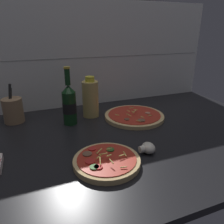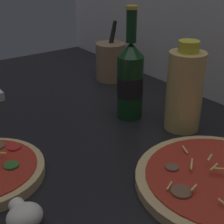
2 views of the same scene
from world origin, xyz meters
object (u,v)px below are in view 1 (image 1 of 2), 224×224
beer_bottle (69,104)px  utensil_crock (13,110)px  oil_bottle (90,98)px  mushroom_left (148,148)px  pizza_near (107,161)px  pizza_far (134,116)px

beer_bottle → utensil_crock: size_ratio=1.45×
oil_bottle → utensil_crock: 37.40cm
oil_bottle → mushroom_left: size_ratio=3.51×
pizza_near → utensil_crock: (-29.02, 49.96, 4.95)cm
pizza_near → mushroom_left: (16.25, 1.15, 0.85)cm
pizza_near → beer_bottle: size_ratio=0.83×
pizza_near → oil_bottle: 45.41cm
beer_bottle → pizza_far: bearing=-8.8°
pizza_far → beer_bottle: size_ratio=1.11×
oil_bottle → mushroom_left: bearing=-78.7°
pizza_near → utensil_crock: utensil_crock is taller
pizza_far → utensil_crock: 59.01cm
beer_bottle → oil_bottle: (11.96, 6.10, -0.30)cm
pizza_near → oil_bottle: bearing=80.0°
pizza_near → oil_bottle: oil_bottle is taller
mushroom_left → beer_bottle: bearing=119.2°
mushroom_left → utensil_crock: utensil_crock is taller
pizza_far → pizza_near: bearing=-129.6°
beer_bottle → mushroom_left: 42.76cm
oil_bottle → utensil_crock: size_ratio=1.11×
mushroom_left → utensil_crock: 66.70cm
mushroom_left → utensil_crock: size_ratio=0.32×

